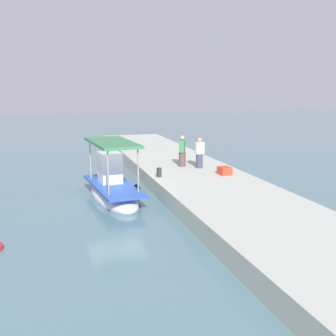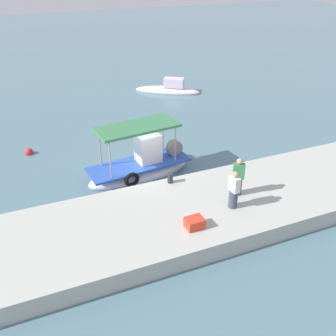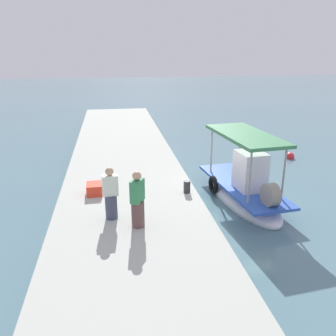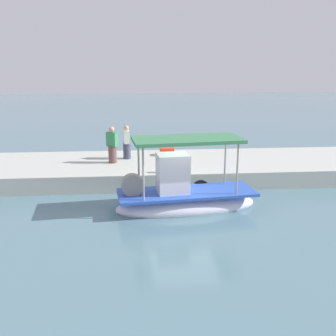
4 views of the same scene
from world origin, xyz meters
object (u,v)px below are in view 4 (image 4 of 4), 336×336
main_fishing_boat (184,196)px  cargo_crate (167,151)px  fisherman_near_bollard (112,147)px  mooring_bollard (164,168)px  fisherman_by_crate (127,144)px

main_fishing_boat → cargo_crate: bearing=-88.3°
fisherman_near_bollard → mooring_bollard: size_ratio=3.80×
main_fishing_boat → mooring_bollard: size_ratio=12.09×
fisherman_by_crate → cargo_crate: size_ratio=2.42×
fisherman_by_crate → cargo_crate: bearing=-163.6°
fisherman_near_bollard → mooring_bollard: 2.99m
fisherman_by_crate → cargo_crate: (-1.98, -0.58, -0.54)m
main_fishing_boat → cargo_crate: 5.61m
main_fishing_boat → fisherman_near_bollard: (2.80, -4.25, 1.01)m
main_fishing_boat → fisherman_near_bollard: size_ratio=3.18×
fisherman_near_bollard → mooring_bollard: (-2.23, 1.91, -0.54)m
main_fishing_boat → fisherman_by_crate: main_fishing_boat is taller
main_fishing_boat → fisherman_near_bollard: 5.19m
fisherman_by_crate → main_fishing_boat: bearing=113.2°
fisherman_by_crate → mooring_bollard: (-1.58, 2.67, -0.51)m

